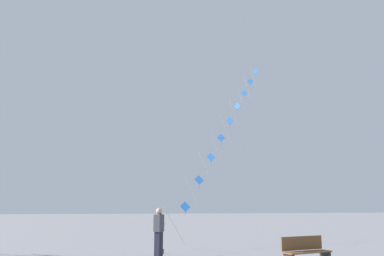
{
  "coord_description": "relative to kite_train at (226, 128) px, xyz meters",
  "views": [
    {
      "loc": [
        -0.27,
        -0.69,
        1.78
      ],
      "look_at": [
        3.73,
        16.12,
        5.04
      ],
      "focal_mm": 38.71,
      "sensor_mm": 36.0,
      "label": 1
    }
  ],
  "objects": [
    {
      "name": "kite_flyer",
      "position": [
        -4.88,
        -6.96,
        -5.25
      ],
      "size": [
        0.48,
        0.59,
        1.71
      ],
      "rotation": [
        0.0,
        0.0,
        0.96
      ],
      "color": "#1E1E2D",
      "rests_on": "ground_plane"
    },
    {
      "name": "ground_plane",
      "position": [
        -6.96,
        -1.28,
        -6.15
      ],
      "size": [
        160.0,
        160.0,
        0.0
      ],
      "primitive_type": "plane",
      "color": "gray"
    },
    {
      "name": "park_bench",
      "position": [
        -1.04,
        -10.44,
        -5.7
      ],
      "size": [
        1.66,
        0.86,
        0.89
      ],
      "rotation": [
        0.0,
        0.0,
        0.28
      ],
      "color": "brown",
      "rests_on": "ground_plane"
    },
    {
      "name": "kite_train",
      "position": [
        0.0,
        0.0,
        0.0
      ],
      "size": [
        8.85,
        11.53,
        11.81
      ],
      "color": "brown",
      "rests_on": "ground_plane"
    }
  ]
}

